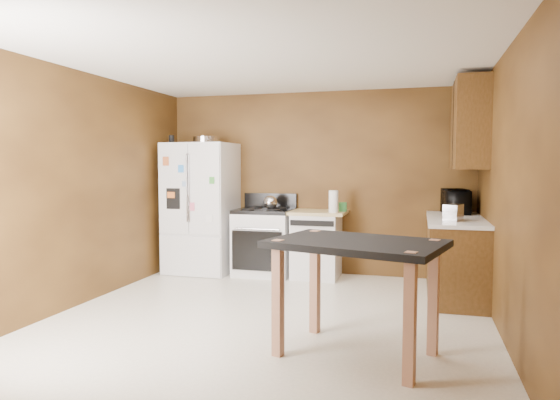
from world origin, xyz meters
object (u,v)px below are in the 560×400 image
at_px(kettle, 270,203).
at_px(paper_towel, 333,202).
at_px(dishwasher, 316,244).
at_px(green_canister, 343,207).
at_px(roasting_pan, 206,140).
at_px(toaster, 453,213).
at_px(refrigerator, 201,208).
at_px(microwave, 456,203).
at_px(pen_cup, 172,139).
at_px(island, 356,258).
at_px(gas_range, 264,241).

height_order(kettle, paper_towel, paper_towel).
bearing_deg(dishwasher, green_canister, 6.07).
xyz_separation_m(roasting_pan, green_canister, (1.90, 0.08, -0.90)).
bearing_deg(toaster, refrigerator, -172.49).
relative_size(kettle, dishwasher, 0.21).
xyz_separation_m(kettle, toaster, (2.28, -0.78, -0.00)).
bearing_deg(refrigerator, microwave, 1.67).
bearing_deg(roasting_pan, paper_towel, -3.26).
xyz_separation_m(pen_cup, island, (2.88, -2.44, -1.08)).
height_order(roasting_pan, refrigerator, roasting_pan).
height_order(paper_towel, dishwasher, paper_towel).
distance_m(green_canister, refrigerator, 1.98).
bearing_deg(microwave, dishwasher, 80.94).
distance_m(refrigerator, island, 3.55).
bearing_deg(paper_towel, dishwasher, 149.05).
height_order(microwave, island, microwave).
bearing_deg(dishwasher, gas_range, -178.06).
bearing_deg(pen_cup, green_canister, 5.00).
bearing_deg(toaster, paper_towel, 174.18).
relative_size(roasting_pan, kettle, 1.95).
relative_size(microwave, refrigerator, 0.27).
bearing_deg(paper_towel, pen_cup, -179.48).
relative_size(kettle, paper_towel, 0.67).
bearing_deg(dishwasher, pen_cup, -175.18).
bearing_deg(pen_cup, gas_range, 6.39).
distance_m(roasting_pan, gas_range, 1.62).
relative_size(toaster, refrigerator, 0.14).
xyz_separation_m(pen_cup, refrigerator, (0.40, 0.09, -0.96)).
height_order(kettle, toaster, kettle).
xyz_separation_m(pen_cup, toaster, (3.69, -0.68, -0.87)).
bearing_deg(gas_range, green_canister, 3.27).
distance_m(green_canister, island, 2.71).
bearing_deg(green_canister, roasting_pan, -177.49).
bearing_deg(refrigerator, gas_range, 3.81).
height_order(toaster, dishwasher, toaster).
xyz_separation_m(pen_cup, dishwasher, (2.03, 0.17, -1.40)).
distance_m(toaster, dishwasher, 1.95).
xyz_separation_m(paper_towel, green_canister, (0.09, 0.19, -0.08)).
distance_m(microwave, gas_range, 2.53).
bearing_deg(dishwasher, island, -71.98).
distance_m(gas_range, island, 3.05).
distance_m(refrigerator, dishwasher, 1.69).
xyz_separation_m(kettle, gas_range, (-0.10, 0.05, -0.53)).
bearing_deg(dishwasher, refrigerator, -177.01).
bearing_deg(refrigerator, green_canister, 3.52).
bearing_deg(island, microwave, 71.26).
distance_m(refrigerator, gas_range, 1.01).
xyz_separation_m(kettle, green_canister, (0.96, 0.11, -0.04)).
height_order(pen_cup, microwave, pen_cup).
xyz_separation_m(pen_cup, green_canister, (2.37, 0.21, -0.91)).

